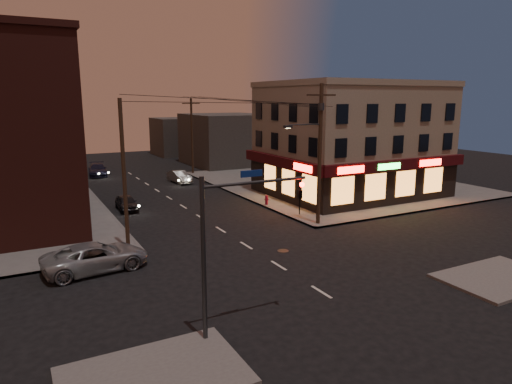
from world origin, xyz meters
TOP-DOWN VIEW (x-y plane):
  - ground at (0.00, 0.00)m, footprint 120.00×120.00m
  - sidewalk_ne at (18.00, 19.00)m, footprint 24.00×28.00m
  - pizza_building at (15.93, 13.43)m, footprint 15.85×12.85m
  - bg_building_ne_a at (14.00, 38.00)m, footprint 10.00×12.00m
  - bg_building_nw at (-13.00, 42.00)m, footprint 9.00×10.00m
  - bg_building_ne_b at (12.00, 52.00)m, footprint 8.00×8.00m
  - utility_pole_main at (6.68, 5.80)m, footprint 4.20×0.44m
  - utility_pole_far at (6.80, 32.00)m, footprint 0.26×0.26m
  - utility_pole_west at (-6.80, 6.50)m, footprint 0.24×0.24m
  - traffic_signal at (-5.57, -5.60)m, footprint 4.49×0.32m
  - suv_cross at (-9.05, 4.00)m, footprint 5.74×3.15m
  - sedan_near at (-4.56, 17.03)m, footprint 1.55×3.68m
  - sedan_mid at (3.41, 27.01)m, footprint 1.85×4.18m
  - sedan_far at (-3.77, 36.15)m, footprint 2.60×5.21m
  - fire_hydrant at (6.40, 12.79)m, footprint 0.38×0.38m

SIDE VIEW (x-z plane):
  - ground at x=0.00m, z-range 0.00..0.00m
  - sidewalk_ne at x=18.00m, z-range 0.00..0.15m
  - fire_hydrant at x=6.40m, z-range 0.19..1.02m
  - sedan_near at x=-4.56m, z-range 0.00..1.24m
  - sedan_mid at x=3.41m, z-range 0.00..1.33m
  - sedan_far at x=-3.77m, z-range 0.00..1.45m
  - suv_cross at x=-9.05m, z-range 0.00..1.52m
  - bg_building_ne_b at x=12.00m, z-range 0.00..6.00m
  - bg_building_ne_a at x=14.00m, z-range 0.00..7.00m
  - bg_building_nw at x=-13.00m, z-range 0.00..8.00m
  - traffic_signal at x=-5.57m, z-range 0.92..7.39m
  - utility_pole_far at x=6.80m, z-range 0.15..9.15m
  - utility_pole_west at x=-6.80m, z-range 0.15..9.15m
  - pizza_building at x=15.93m, z-range 0.10..10.60m
  - utility_pole_main at x=6.68m, z-range 0.76..10.76m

